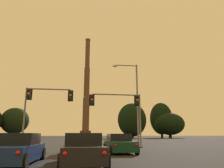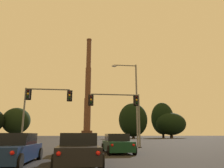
% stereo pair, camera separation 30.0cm
% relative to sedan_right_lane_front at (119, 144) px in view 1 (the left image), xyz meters
% --- Properties ---
extents(sedan_right_lane_front, '(2.07, 4.74, 1.43)m').
position_rel_sedan_right_lane_front_xyz_m(sedan_right_lane_front, '(0.00, 0.00, 0.00)').
color(sedan_right_lane_front, '#0F3823').
rests_on(sedan_right_lane_front, ground_plane).
extents(sedan_center_lane_second, '(2.11, 4.75, 1.43)m').
position_rel_sedan_right_lane_front_xyz_m(sedan_center_lane_second, '(-2.82, -6.34, 0.00)').
color(sedan_center_lane_second, black).
rests_on(sedan_center_lane_second, ground_plane).
extents(sedan_center_lane_front, '(2.10, 4.75, 1.43)m').
position_rel_sedan_right_lane_front_xyz_m(sedan_center_lane_front, '(-2.84, -0.18, 0.00)').
color(sedan_center_lane_front, maroon).
rests_on(sedan_center_lane_front, ground_plane).
extents(sedan_left_lane_second, '(2.06, 4.73, 1.43)m').
position_rel_sedan_right_lane_front_xyz_m(sedan_left_lane_second, '(-5.92, -5.81, 0.00)').
color(sedan_left_lane_second, navy).
rests_on(sedan_left_lane_second, ground_plane).
extents(traffic_light_overhead_left, '(5.13, 0.50, 6.27)m').
position_rel_sedan_right_lane_front_xyz_m(traffic_light_overhead_left, '(-7.25, 6.71, 4.11)').
color(traffic_light_overhead_left, slate).
rests_on(traffic_light_overhead_left, ground_plane).
extents(traffic_light_overhead_right, '(5.82, 0.50, 5.79)m').
position_rel_sedan_right_lane_front_xyz_m(traffic_light_overhead_right, '(1.55, 6.43, 3.78)').
color(traffic_light_overhead_right, slate).
rests_on(traffic_light_overhead_right, ground_plane).
extents(street_lamp, '(3.18, 0.36, 9.95)m').
position_rel_sedan_right_lane_front_xyz_m(street_lamp, '(3.28, 8.42, 5.32)').
color(street_lamp, slate).
rests_on(street_lamp, ground_plane).
extents(smokestack, '(6.58, 6.58, 62.91)m').
position_rel_sedan_right_lane_front_xyz_m(smokestack, '(-0.57, 117.48, 23.93)').
color(smokestack, '#523427').
rests_on(smokestack, ground_plane).
extents(treeline_left_mid, '(10.10, 9.09, 15.59)m').
position_rel_sedan_right_lane_front_xyz_m(treeline_left_mid, '(32.50, 78.09, 7.82)').
color(treeline_left_mid, black).
rests_on(treeline_left_mid, ground_plane).
extents(treeline_far_right, '(11.67, 10.50, 14.05)m').
position_rel_sedan_right_lane_front_xyz_m(treeline_far_right, '(17.35, 70.83, 6.64)').
color(treeline_far_right, black).
rests_on(treeline_far_right, ground_plane).
extents(treeline_center_left, '(11.27, 10.15, 12.35)m').
position_rel_sedan_right_lane_front_xyz_m(treeline_center_left, '(-30.35, 78.53, 6.30)').
color(treeline_center_left, black).
rests_on(treeline_center_left, ground_plane).
extents(treeline_far_left, '(12.91, 11.62, 10.70)m').
position_rel_sedan_right_lane_front_xyz_m(treeline_far_left, '(34.87, 74.62, 5.27)').
color(treeline_far_left, black).
rests_on(treeline_far_left, ground_plane).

